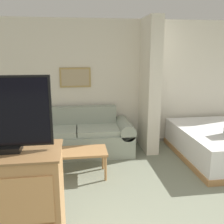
% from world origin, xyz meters
% --- Properties ---
extents(wall_back, '(7.60, 0.16, 2.60)m').
position_xyz_m(wall_back, '(-0.00, 3.57, 1.29)').
color(wall_back, silver).
rests_on(wall_back, ground_plane).
extents(wall_partition_pillar, '(0.24, 0.76, 2.60)m').
position_xyz_m(wall_partition_pillar, '(0.56, 3.13, 1.30)').
color(wall_partition_pillar, silver).
rests_on(wall_partition_pillar, ground_plane).
extents(couch, '(2.18, 0.84, 0.88)m').
position_xyz_m(couch, '(-0.89, 3.08, 0.33)').
color(couch, '#99A393').
rests_on(couch, ground_plane).
extents(coffee_table, '(0.79, 0.47, 0.44)m').
position_xyz_m(coffee_table, '(-0.81, 2.11, 0.38)').
color(coffee_table, '#B27F4C').
rests_on(coffee_table, ground_plane).
extents(side_table, '(0.43, 0.43, 0.56)m').
position_xyz_m(side_table, '(-2.12, 3.10, 0.46)').
color(side_table, '#B27F4C').
rests_on(side_table, ground_plane).
extents(table_lamp, '(0.34, 0.34, 0.42)m').
position_xyz_m(table_lamp, '(-2.12, 3.10, 0.85)').
color(table_lamp, tan).
rests_on(table_lamp, side_table).
extents(tv_dresser, '(0.94, 0.54, 1.10)m').
position_xyz_m(tv_dresser, '(-1.48, 0.56, 0.55)').
color(tv_dresser, '#B27F4C').
rests_on(tv_dresser, ground_plane).
extents(tv, '(0.81, 0.16, 0.67)m').
position_xyz_m(tv, '(-1.48, 0.56, 1.43)').
color(tv, black).
rests_on(tv, tv_dresser).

